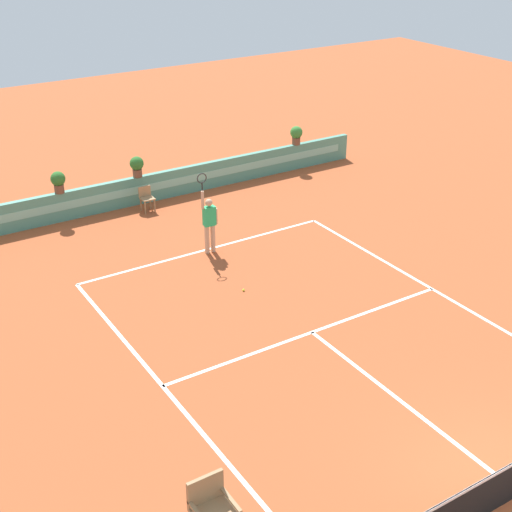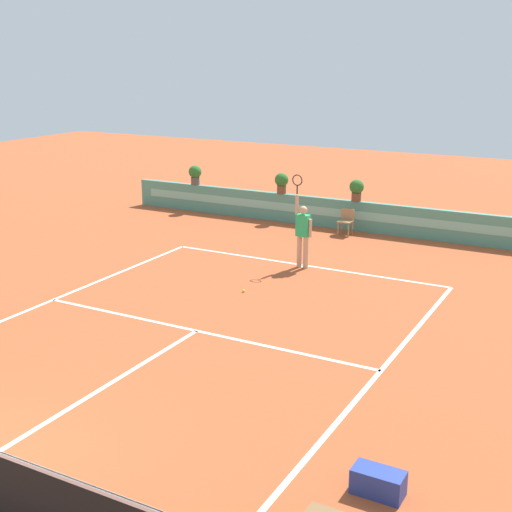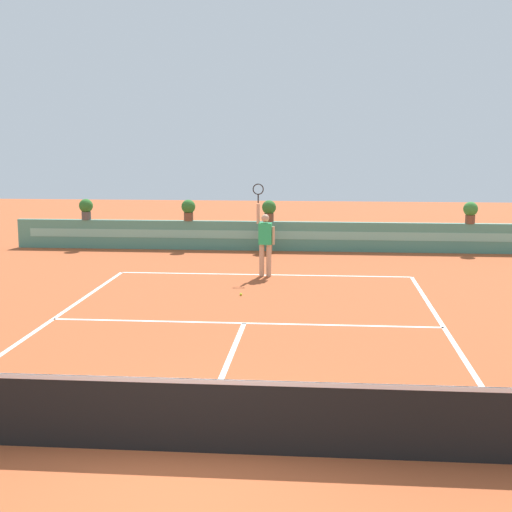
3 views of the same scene
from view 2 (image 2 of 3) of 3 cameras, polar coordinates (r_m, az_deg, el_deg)
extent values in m
plane|color=#A84C28|center=(14.75, -5.75, -6.63)|extent=(60.00, 60.00, 0.00)
cube|color=white|center=(19.60, 3.93, -0.75)|extent=(8.22, 0.10, 0.01)
cube|color=white|center=(15.05, -4.89, -6.11)|extent=(8.22, 0.10, 0.01)
cube|color=white|center=(12.76, -12.93, -10.78)|extent=(0.10, 6.40, 0.01)
cube|color=white|center=(17.23, -17.28, -3.88)|extent=(0.10, 11.89, 0.01)
cube|color=white|center=(13.02, 9.51, -9.99)|extent=(0.10, 11.89, 0.01)
cube|color=white|center=(19.51, 3.81, -0.83)|extent=(0.10, 0.20, 0.01)
cube|color=#4C8E7A|center=(23.51, 8.55, 3.22)|extent=(18.00, 0.20, 1.00)
cube|color=#7ABCA8|center=(23.40, 8.47, 3.29)|extent=(17.10, 0.01, 0.28)
cylinder|color=#99754C|center=(22.82, 6.73, 2.19)|extent=(0.05, 0.05, 0.45)
cylinder|color=#99754C|center=(22.69, 7.56, 2.08)|extent=(0.05, 0.05, 0.45)
cylinder|color=#99754C|center=(23.14, 7.06, 2.37)|extent=(0.05, 0.05, 0.45)
cylinder|color=#99754C|center=(23.01, 7.87, 2.27)|extent=(0.05, 0.05, 0.45)
cube|color=#99754C|center=(22.86, 7.33, 2.83)|extent=(0.44, 0.44, 0.04)
cube|color=#99754C|center=(23.00, 7.53, 3.41)|extent=(0.44, 0.04, 0.36)
cube|color=navy|center=(9.96, 9.95, -17.76)|extent=(0.70, 0.37, 0.36)
cylinder|color=tan|center=(19.23, 4.09, 0.30)|extent=(0.14, 0.14, 0.90)
cylinder|color=tan|center=(19.32, 3.56, 0.39)|extent=(0.14, 0.14, 0.90)
cube|color=#28B266|center=(19.08, 3.86, 2.51)|extent=(0.37, 0.24, 0.60)
sphere|color=tan|center=(18.99, 3.89, 3.77)|extent=(0.22, 0.22, 0.22)
cylinder|color=tan|center=(19.05, 3.36, 4.19)|extent=(0.09, 0.09, 0.55)
cylinder|color=black|center=(18.97, 3.38, 5.43)|extent=(0.04, 0.04, 0.24)
torus|color=#262626|center=(18.92, 3.40, 6.21)|extent=(0.31, 0.05, 0.31)
cylinder|color=tan|center=(19.00, 4.45, 2.28)|extent=(0.09, 0.09, 0.50)
sphere|color=#CCE033|center=(17.36, -1.02, -2.86)|extent=(0.07, 0.07, 0.07)
cylinder|color=#514C47|center=(26.28, -4.98, 6.13)|extent=(0.32, 0.32, 0.28)
sphere|color=#2D6B28|center=(26.22, -5.00, 6.87)|extent=(0.48, 0.48, 0.48)
cylinder|color=brown|center=(24.51, 2.10, 5.45)|extent=(0.32, 0.32, 0.28)
sphere|color=#2D6B28|center=(24.45, 2.11, 6.25)|extent=(0.48, 0.48, 0.48)
cylinder|color=brown|center=(23.43, 8.20, 4.80)|extent=(0.32, 0.32, 0.28)
sphere|color=#2D6B28|center=(23.37, 8.23, 5.63)|extent=(0.48, 0.48, 0.48)
camera|label=1|loc=(17.54, -67.65, 20.29)|focal=50.64mm
camera|label=3|loc=(7.26, -85.68, -13.96)|focal=51.78mm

